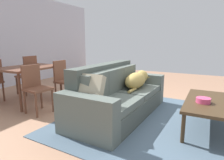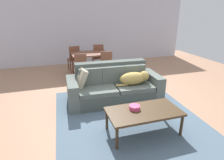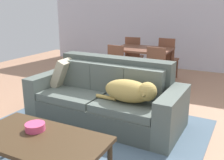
{
  "view_description": "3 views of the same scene",
  "coord_description": "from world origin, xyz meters",
  "px_view_note": "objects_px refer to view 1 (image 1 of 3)",
  "views": [
    {
      "loc": [
        -3.22,
        -1.2,
        1.28
      ],
      "look_at": [
        -0.44,
        0.26,
        0.65
      ],
      "focal_mm": 30.69,
      "sensor_mm": 36.0,
      "label": 1
    },
    {
      "loc": [
        -1.62,
        -3.87,
        2.08
      ],
      "look_at": [
        -0.41,
        -0.0,
        0.6
      ],
      "focal_mm": 30.72,
      "sensor_mm": 36.0,
      "label": 2
    },
    {
      "loc": [
        1.33,
        -2.83,
        1.61
      ],
      "look_at": [
        -0.06,
        -0.05,
        0.71
      ],
      "focal_mm": 40.95,
      "sensor_mm": 36.0,
      "label": 3
    }
  ],
  "objects_px": {
    "dog_on_left_cushion": "(137,80)",
    "coffee_table": "(211,104)",
    "dining_chair_near_right": "(64,78)",
    "dining_table": "(29,70)",
    "couch": "(117,96)",
    "throw_pillow_by_left_arm": "(88,90)",
    "bowl_on_coffee_table": "(203,100)",
    "dining_chair_far_right": "(28,73)",
    "dining_chair_near_left": "(36,86)"
  },
  "relations": [
    {
      "from": "throw_pillow_by_left_arm",
      "to": "dining_table",
      "type": "bearing_deg",
      "value": 72.82
    },
    {
      "from": "couch",
      "to": "dining_chair_near_right",
      "type": "distance_m",
      "value": 1.45
    },
    {
      "from": "dining_table",
      "to": "dining_chair_near_right",
      "type": "height_order",
      "value": "dining_chair_near_right"
    },
    {
      "from": "bowl_on_coffee_table",
      "to": "dining_table",
      "type": "relative_size",
      "value": 0.17
    },
    {
      "from": "dining_chair_near_right",
      "to": "bowl_on_coffee_table",
      "type": "bearing_deg",
      "value": -94.57
    },
    {
      "from": "coffee_table",
      "to": "dog_on_left_cushion",
      "type": "bearing_deg",
      "value": 72.95
    },
    {
      "from": "couch",
      "to": "dining_chair_near_right",
      "type": "xyz_separation_m",
      "value": [
        0.25,
        1.42,
        0.15
      ]
    },
    {
      "from": "coffee_table",
      "to": "dining_chair_near_right",
      "type": "height_order",
      "value": "dining_chair_near_right"
    },
    {
      "from": "throw_pillow_by_left_arm",
      "to": "coffee_table",
      "type": "height_order",
      "value": "throw_pillow_by_left_arm"
    },
    {
      "from": "dining_chair_near_right",
      "to": "dining_chair_far_right",
      "type": "relative_size",
      "value": 0.93
    },
    {
      "from": "coffee_table",
      "to": "bowl_on_coffee_table",
      "type": "bearing_deg",
      "value": 144.53
    },
    {
      "from": "couch",
      "to": "throw_pillow_by_left_arm",
      "type": "bearing_deg",
      "value": 176.67
    },
    {
      "from": "dining_chair_near_left",
      "to": "coffee_table",
      "type": "bearing_deg",
      "value": -70.29
    },
    {
      "from": "dining_chair_near_left",
      "to": "dining_chair_near_right",
      "type": "height_order",
      "value": "dining_chair_near_right"
    },
    {
      "from": "dining_table",
      "to": "dining_chair_far_right",
      "type": "distance_m",
      "value": 0.68
    },
    {
      "from": "dining_table",
      "to": "dining_chair_near_left",
      "type": "relative_size",
      "value": 1.34
    },
    {
      "from": "couch",
      "to": "dining_chair_near_right",
      "type": "relative_size",
      "value": 2.55
    },
    {
      "from": "couch",
      "to": "throw_pillow_by_left_arm",
      "type": "relative_size",
      "value": 5.05
    },
    {
      "from": "couch",
      "to": "dining_chair_near_left",
      "type": "relative_size",
      "value": 2.57
    },
    {
      "from": "coffee_table",
      "to": "dining_chair_near_right",
      "type": "relative_size",
      "value": 1.46
    },
    {
      "from": "dog_on_left_cushion",
      "to": "coffee_table",
      "type": "relative_size",
      "value": 0.65
    },
    {
      "from": "dining_chair_near_right",
      "to": "couch",
      "type": "bearing_deg",
      "value": -98.18
    },
    {
      "from": "bowl_on_coffee_table",
      "to": "dining_table",
      "type": "bearing_deg",
      "value": 92.12
    },
    {
      "from": "dining_table",
      "to": "couch",
      "type": "bearing_deg",
      "value": -84.74
    },
    {
      "from": "dining_table",
      "to": "dining_chair_far_right",
      "type": "bearing_deg",
      "value": 52.6
    },
    {
      "from": "dog_on_left_cushion",
      "to": "dining_chair_far_right",
      "type": "distance_m",
      "value": 2.73
    },
    {
      "from": "dining_chair_near_right",
      "to": "coffee_table",
      "type": "bearing_deg",
      "value": -91.71
    },
    {
      "from": "dog_on_left_cushion",
      "to": "dining_chair_near_right",
      "type": "relative_size",
      "value": 0.95
    },
    {
      "from": "couch",
      "to": "dining_chair_far_right",
      "type": "height_order",
      "value": "dining_chair_far_right"
    },
    {
      "from": "dining_chair_far_right",
      "to": "dining_table",
      "type": "bearing_deg",
      "value": 55.22
    },
    {
      "from": "dining_chair_far_right",
      "to": "throw_pillow_by_left_arm",
      "type": "bearing_deg",
      "value": 70.48
    },
    {
      "from": "coffee_table",
      "to": "dining_chair_far_right",
      "type": "height_order",
      "value": "dining_chair_far_right"
    },
    {
      "from": "dining_chair_near_left",
      "to": "bowl_on_coffee_table",
      "type": "bearing_deg",
      "value": -72.55
    },
    {
      "from": "dining_chair_near_right",
      "to": "throw_pillow_by_left_arm",
      "type": "bearing_deg",
      "value": -125.58
    },
    {
      "from": "couch",
      "to": "dining_chair_near_left",
      "type": "height_order",
      "value": "couch"
    },
    {
      "from": "throw_pillow_by_left_arm",
      "to": "coffee_table",
      "type": "bearing_deg",
      "value": -61.04
    },
    {
      "from": "coffee_table",
      "to": "dining_chair_near_right",
      "type": "xyz_separation_m",
      "value": [
        0.17,
        2.89,
        0.09
      ]
    },
    {
      "from": "couch",
      "to": "dining_table",
      "type": "xyz_separation_m",
      "value": [
        -0.18,
        2.0,
        0.35
      ]
    },
    {
      "from": "bowl_on_coffee_table",
      "to": "dining_chair_far_right",
      "type": "distance_m",
      "value": 3.9
    },
    {
      "from": "bowl_on_coffee_table",
      "to": "dining_table",
      "type": "distance_m",
      "value": 3.38
    },
    {
      "from": "dining_chair_near_left",
      "to": "dining_chair_far_right",
      "type": "height_order",
      "value": "dining_chair_far_right"
    },
    {
      "from": "couch",
      "to": "dining_chair_near_left",
      "type": "distance_m",
      "value": 1.49
    },
    {
      "from": "dining_chair_near_left",
      "to": "dining_chair_far_right",
      "type": "xyz_separation_m",
      "value": [
        0.8,
        1.16,
        0.03
      ]
    },
    {
      "from": "dog_on_left_cushion",
      "to": "dining_chair_near_right",
      "type": "xyz_separation_m",
      "value": [
        -0.22,
        1.62,
        -0.08
      ]
    },
    {
      "from": "dog_on_left_cushion",
      "to": "bowl_on_coffee_table",
      "type": "xyz_separation_m",
      "value": [
        -0.53,
        -1.18,
        -0.09
      ]
    },
    {
      "from": "throw_pillow_by_left_arm",
      "to": "dog_on_left_cushion",
      "type": "bearing_deg",
      "value": -12.16
    },
    {
      "from": "throw_pillow_by_left_arm",
      "to": "dining_table",
      "type": "xyz_separation_m",
      "value": [
        0.59,
        1.92,
        0.07
      ]
    },
    {
      "from": "throw_pillow_by_left_arm",
      "to": "coffee_table",
      "type": "xyz_separation_m",
      "value": [
        0.85,
        -1.54,
        -0.22
      ]
    },
    {
      "from": "dog_on_left_cushion",
      "to": "couch",
      "type": "bearing_deg",
      "value": 159.73
    },
    {
      "from": "couch",
      "to": "dining_chair_near_right",
      "type": "bearing_deg",
      "value": 82.31
    }
  ]
}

